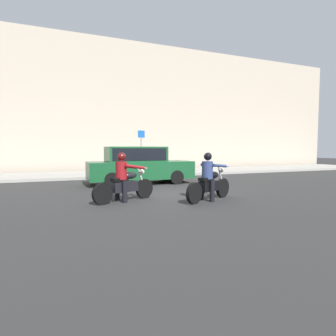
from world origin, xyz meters
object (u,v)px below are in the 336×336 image
motorcycle_with_rider_crimson (124,181)px  street_sign_post (141,147)px  motorcycle_with_rider_denim_blue (209,181)px  parked_sedan_forest_green (139,165)px

motorcycle_with_rider_crimson → street_sign_post: bearing=70.4°
motorcycle_with_rider_denim_blue → motorcycle_with_rider_crimson: motorcycle_with_rider_denim_blue is taller
motorcycle_with_rider_denim_blue → motorcycle_with_rider_crimson: 2.65m
motorcycle_with_rider_denim_blue → parked_sedan_forest_green: size_ratio=0.43×
motorcycle_with_rider_crimson → motorcycle_with_rider_denim_blue: bearing=-18.5°
parked_sedan_forest_green → street_sign_post: bearing=72.2°
motorcycle_with_rider_crimson → street_sign_post: (3.02, 8.48, 1.12)m
parked_sedan_forest_green → motorcycle_with_rider_denim_blue: bearing=-79.2°
motorcycle_with_rider_crimson → street_sign_post: street_sign_post is taller
motorcycle_with_rider_crimson → parked_sedan_forest_green: 4.34m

